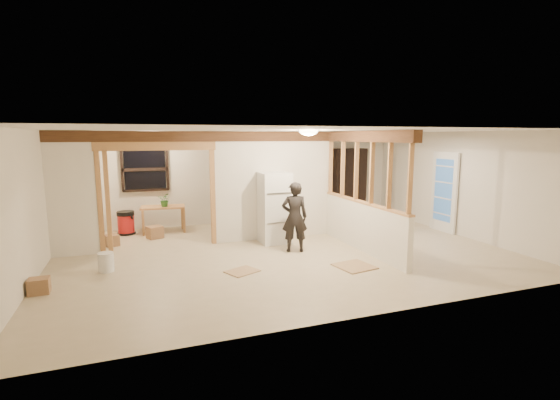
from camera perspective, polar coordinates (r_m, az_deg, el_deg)
name	(u,v)px	position (r m, az deg, el deg)	size (l,w,h in m)	color
floor	(284,252)	(8.51, 0.62, -7.33)	(9.00, 6.50, 0.01)	#C4B191
ceiling	(285,130)	(8.18, 0.64, 9.78)	(9.00, 6.50, 0.01)	white
wall_back	(244,177)	(11.33, -5.12, 3.18)	(9.00, 0.01, 2.50)	silver
wall_front	(372,225)	(5.37, 12.83, -3.42)	(9.00, 0.01, 2.50)	silver
wall_left	(32,205)	(7.92, -31.56, -0.60)	(0.01, 6.50, 2.50)	silver
wall_right	(459,184)	(10.68, 23.91, 2.09)	(0.01, 6.50, 2.50)	silver
partition_left_stub	(72,194)	(9.01, -27.25, 0.74)	(0.90, 0.12, 2.50)	silver
partition_center	(275,185)	(9.44, -0.77, 2.06)	(2.80, 0.12, 2.50)	silver
doorway_frame	(159,197)	(8.96, -16.69, 0.35)	(2.46, 0.14, 2.20)	tan
header_beam_back	(223,136)	(9.05, -8.08, 8.85)	(7.00, 0.18, 0.22)	#51311B
header_beam_right	(365,136)	(8.52, 11.87, 8.75)	(0.18, 3.30, 0.22)	#51311B
pony_wall	(362,227)	(8.72, 11.48, -3.69)	(0.12, 3.20, 1.00)	silver
stud_partition	(364,172)	(8.55, 11.72, 3.92)	(0.14, 3.20, 1.32)	tan
window_back	(145,169)	(10.86, -18.45, 4.10)	(1.12, 0.10, 1.10)	black
french_door	(444,192)	(10.94, 22.08, 1.03)	(0.12, 0.86, 2.00)	white
ceiling_dome_main	(309,131)	(7.82, 4.03, 9.65)	(0.36, 0.36, 0.16)	#FFEABF
ceiling_dome_util	(149,132)	(9.97, -17.99, 9.08)	(0.32, 0.32, 0.14)	#FFEABF
hanging_bulb	(174,146)	(9.30, -14.65, 7.42)	(0.07, 0.07, 0.07)	#FFD88C
refrigerator	(275,208)	(9.11, -0.77, -1.09)	(0.65, 0.64, 1.59)	silver
woman	(295,217)	(8.38, 2.06, -2.40)	(0.54, 0.35, 1.47)	black
work_table	(163,219)	(10.55, -16.08, -2.61)	(1.06, 0.53, 0.67)	tan
potted_plant	(165,200)	(10.37, -15.87, 0.04)	(0.31, 0.27, 0.34)	#2B762C
shop_vac	(126,223)	(10.63, -20.85, -2.99)	(0.45, 0.45, 0.58)	#B51717
bookshelf	(349,182)	(12.34, 9.68, 2.45)	(1.01, 0.34, 2.03)	black
bucket	(106,262)	(7.90, -23.27, -8.04)	(0.27, 0.27, 0.34)	white
box_util_a	(155,232)	(10.04, -17.21, -4.35)	(0.33, 0.29, 0.29)	#966C48
box_util_b	(112,240)	(9.67, -22.56, -5.25)	(0.27, 0.27, 0.25)	#966C48
box_front	(39,286)	(7.32, -30.79, -10.34)	(0.30, 0.24, 0.24)	#966C48
floor_panel_near	(354,266)	(7.69, 10.44, -9.15)	(0.63, 0.63, 0.02)	tan
floor_panel_far	(242,271)	(7.34, -5.34, -9.95)	(0.53, 0.42, 0.02)	tan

